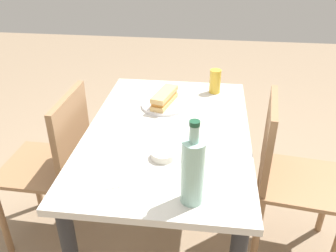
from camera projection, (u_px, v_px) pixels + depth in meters
ground_plane at (168, 241)px, 2.02m from camera, size 8.00×8.00×0.00m
dining_table at (168, 151)px, 1.72m from camera, size 1.16×0.75×0.72m
chair_far at (57, 161)px, 1.83m from camera, size 0.41×0.41×0.87m
chair_near at (285, 172)px, 1.75m from camera, size 0.45×0.45×0.87m
plate_near at (164, 105)px, 1.86m from camera, size 0.24×0.24×0.01m
baguette_sandwich_near at (164, 98)px, 1.84m from camera, size 0.22×0.12×0.07m
knife_near at (155, 102)px, 1.87m from camera, size 0.18×0.01×0.01m
water_bottle at (193, 171)px, 1.18m from camera, size 0.08×0.08×0.31m
beer_glass at (215, 81)px, 1.99m from camera, size 0.06×0.06×0.13m
olive_bowl at (163, 155)px, 1.45m from camera, size 0.10×0.10×0.03m
paper_napkin at (99, 178)px, 1.34m from camera, size 0.18×0.18×0.00m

